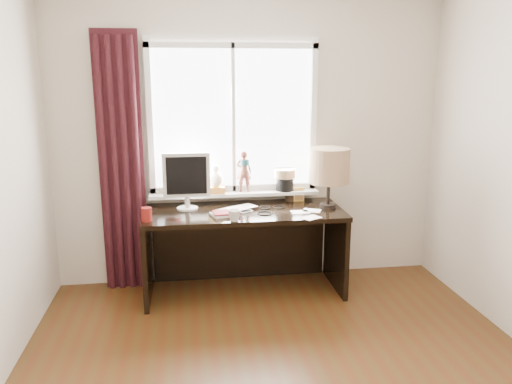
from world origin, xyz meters
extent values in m
cube|color=#C0B39D|center=(0.00, 2.00, 1.30)|extent=(3.50, 0.00, 2.60)
imported|color=silver|center=(-0.16, 1.63, 0.76)|extent=(0.42, 0.37, 0.03)
imported|color=white|center=(-0.21, 1.33, 0.80)|extent=(0.14, 0.14, 0.10)
cylinder|color=maroon|center=(-0.90, 1.43, 0.80)|extent=(0.08, 0.08, 0.11)
cube|color=white|center=(-0.15, 1.99, 1.50)|extent=(1.40, 0.02, 1.30)
cube|color=silver|center=(-0.15, 1.96, 0.88)|extent=(1.50, 0.05, 0.05)
cube|color=silver|center=(-0.15, 1.96, 2.12)|extent=(1.50, 0.05, 0.05)
cube|color=silver|center=(-0.88, 1.96, 1.50)|extent=(0.05, 0.05, 1.40)
cube|color=silver|center=(0.57, 1.96, 1.50)|extent=(0.05, 0.05, 1.40)
cube|color=silver|center=(-0.15, 1.96, 1.50)|extent=(0.03, 0.05, 1.30)
cube|color=silver|center=(-0.15, 1.91, 0.83)|extent=(1.52, 0.18, 0.03)
cylinder|color=#410409|center=(-0.70, 1.88, 0.98)|extent=(0.14, 0.14, 0.25)
cube|color=gold|center=(-0.32, 1.89, 0.88)|extent=(0.15, 0.12, 0.06)
sphere|color=beige|center=(-0.32, 1.89, 0.97)|extent=(0.13, 0.13, 0.13)
sphere|color=beige|center=(-0.32, 1.89, 1.07)|extent=(0.07, 0.07, 0.07)
imported|color=brown|center=(-0.06, 1.90, 1.04)|extent=(0.16, 0.13, 0.38)
cylinder|color=#1E4C51|center=(-0.06, 1.89, 1.12)|extent=(0.11, 0.11, 0.05)
cylinder|color=black|center=(0.31, 1.90, 0.91)|extent=(0.16, 0.16, 0.12)
cylinder|color=#8C6B4C|center=(0.31, 1.90, 1.01)|extent=(0.20, 0.20, 0.08)
cube|color=black|center=(-1.13, 1.92, 1.12)|extent=(0.38, 0.05, 2.25)
cylinder|color=black|center=(-1.27, 1.89, 1.10)|extent=(0.06, 0.06, 2.20)
cylinder|color=black|center=(-1.18, 1.89, 1.10)|extent=(0.06, 0.06, 2.20)
cylinder|color=black|center=(-1.09, 1.89, 1.10)|extent=(0.06, 0.06, 2.20)
cylinder|color=black|center=(-1.00, 1.89, 1.10)|extent=(0.06, 0.06, 2.20)
cube|color=black|center=(-0.10, 1.63, 0.73)|extent=(1.70, 0.70, 0.04)
cube|color=black|center=(-0.93, 1.63, 0.35)|extent=(0.04, 0.64, 0.71)
cube|color=black|center=(0.73, 1.63, 0.35)|extent=(0.04, 0.64, 0.71)
cube|color=black|center=(-0.10, 1.97, 0.35)|extent=(1.60, 0.03, 0.71)
cylinder|color=beige|center=(-0.58, 1.74, 0.76)|extent=(0.18, 0.18, 0.01)
cylinder|color=beige|center=(-0.58, 1.74, 0.81)|extent=(0.04, 0.04, 0.10)
cube|color=beige|center=(-0.58, 1.74, 1.05)|extent=(0.40, 0.04, 0.38)
cube|color=black|center=(-0.58, 1.72, 1.05)|extent=(0.34, 0.01, 0.32)
cube|color=beige|center=(-0.27, 1.51, 0.76)|extent=(0.26, 0.22, 0.02)
cube|color=maroon|center=(-0.26, 1.50, 0.78)|extent=(0.23, 0.18, 0.01)
cylinder|color=black|center=(0.36, 1.90, 0.81)|extent=(0.09, 0.09, 0.12)
cylinder|color=black|center=(0.34, 1.91, 0.86)|extent=(0.01, 0.01, 0.22)
cylinder|color=black|center=(0.37, 1.89, 0.84)|extent=(0.01, 0.01, 0.19)
cylinder|color=black|center=(0.36, 1.92, 0.88)|extent=(0.01, 0.01, 0.25)
cylinder|color=black|center=(0.38, 1.91, 0.83)|extent=(0.01, 0.01, 0.17)
cube|color=gold|center=(0.43, 1.87, 0.81)|extent=(0.10, 0.02, 0.13)
cube|color=#996633|center=(0.43, 1.86, 0.81)|extent=(0.08, 0.01, 0.10)
cylinder|color=black|center=(0.64, 1.63, 0.77)|extent=(0.14, 0.14, 0.03)
cylinder|color=black|center=(0.64, 1.63, 0.89)|extent=(0.03, 0.03, 0.22)
cylinder|color=tan|center=(0.64, 1.63, 1.12)|extent=(0.35, 0.35, 0.30)
cube|color=white|center=(0.36, 1.51, 0.75)|extent=(0.16, 0.12, 0.00)
cube|color=white|center=(0.47, 1.54, 0.75)|extent=(0.18, 0.16, 0.00)
cube|color=white|center=(0.41, 1.33, 0.75)|extent=(0.19, 0.17, 0.00)
torus|color=black|center=(0.06, 1.50, 0.75)|extent=(0.18, 0.18, 0.01)
torus|color=black|center=(0.22, 1.68, 0.75)|extent=(0.14, 0.14, 0.01)
torus|color=black|center=(0.09, 1.68, 0.75)|extent=(0.13, 0.13, 0.01)
camera|label=1|loc=(-0.58, -2.45, 1.89)|focal=35.00mm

